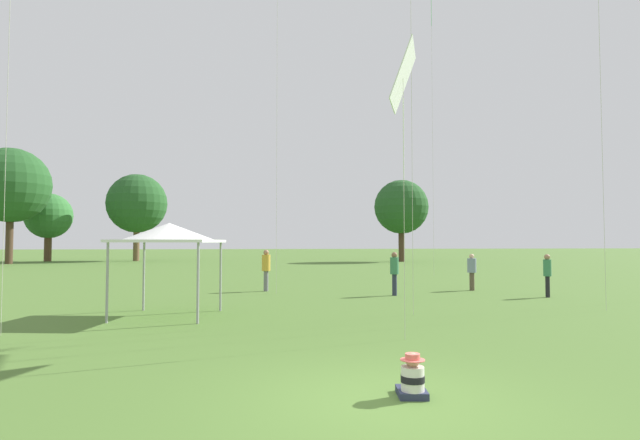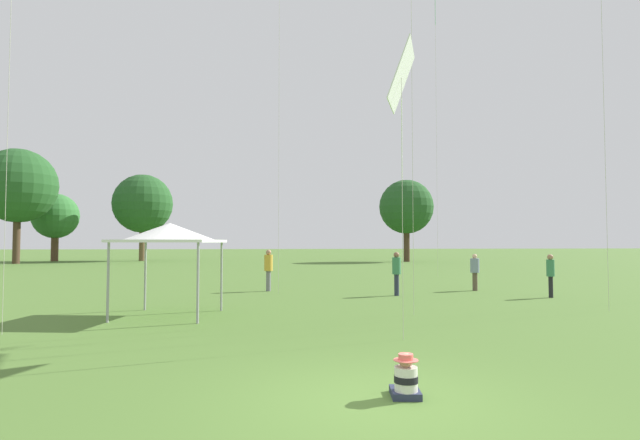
{
  "view_description": "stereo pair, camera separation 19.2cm",
  "coord_description": "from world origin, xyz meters",
  "px_view_note": "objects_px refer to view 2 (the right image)",
  "views": [
    {
      "loc": [
        -1.75,
        -6.75,
        2.2
      ],
      "look_at": [
        0.14,
        7.66,
        2.84
      ],
      "focal_mm": 28.0,
      "sensor_mm": 36.0,
      "label": 1
    },
    {
      "loc": [
        -1.56,
        -6.77,
        2.2
      ],
      "look_at": [
        0.14,
        7.66,
        2.84
      ],
      "focal_mm": 28.0,
      "sensor_mm": 36.0,
      "label": 2
    }
  ],
  "objects_px": {
    "person_standing_2": "(475,269)",
    "person_standing_3": "(396,269)",
    "kite_7": "(401,80)",
    "distant_tree_0": "(18,186)",
    "distant_tree_1": "(55,216)",
    "distant_tree_2": "(143,204)",
    "person_standing_0": "(550,271)",
    "canopy_tent": "(170,233)",
    "person_standing_1": "(268,266)",
    "seated_toddler": "(406,379)",
    "distant_tree_3": "(406,207)"
  },
  "relations": [
    {
      "from": "person_standing_3",
      "to": "distant_tree_3",
      "type": "bearing_deg",
      "value": 109.86
    },
    {
      "from": "distant_tree_2",
      "to": "distant_tree_3",
      "type": "bearing_deg",
      "value": -11.47
    },
    {
      "from": "seated_toddler",
      "to": "distant_tree_0",
      "type": "distance_m",
      "value": 54.44
    },
    {
      "from": "kite_7",
      "to": "distant_tree_3",
      "type": "xyz_separation_m",
      "value": [
        12.94,
        43.13,
        0.18
      ]
    },
    {
      "from": "person_standing_3",
      "to": "person_standing_0",
      "type": "bearing_deg",
      "value": 23.33
    },
    {
      "from": "canopy_tent",
      "to": "distant_tree_1",
      "type": "relative_size",
      "value": 0.42
    },
    {
      "from": "kite_7",
      "to": "person_standing_1",
      "type": "bearing_deg",
      "value": -100.15
    },
    {
      "from": "person_standing_0",
      "to": "person_standing_3",
      "type": "bearing_deg",
      "value": -134.78
    },
    {
      "from": "person_standing_0",
      "to": "person_standing_1",
      "type": "bearing_deg",
      "value": -140.6
    },
    {
      "from": "person_standing_3",
      "to": "canopy_tent",
      "type": "bearing_deg",
      "value": -113.13
    },
    {
      "from": "person_standing_2",
      "to": "distant_tree_3",
      "type": "relative_size",
      "value": 0.18
    },
    {
      "from": "distant_tree_2",
      "to": "distant_tree_3",
      "type": "distance_m",
      "value": 30.54
    },
    {
      "from": "person_standing_1",
      "to": "canopy_tent",
      "type": "distance_m",
      "value": 7.94
    },
    {
      "from": "distant_tree_0",
      "to": "distant_tree_2",
      "type": "xyz_separation_m",
      "value": [
        10.85,
        6.42,
        -1.24
      ]
    },
    {
      "from": "person_standing_0",
      "to": "kite_7",
      "type": "relative_size",
      "value": 0.26
    },
    {
      "from": "person_standing_2",
      "to": "distant_tree_0",
      "type": "xyz_separation_m",
      "value": [
        -34.27,
        32.12,
        6.93
      ]
    },
    {
      "from": "person_standing_2",
      "to": "distant_tree_2",
      "type": "bearing_deg",
      "value": 77.39
    },
    {
      "from": "person_standing_0",
      "to": "distant_tree_0",
      "type": "distance_m",
      "value": 50.84
    },
    {
      "from": "distant_tree_1",
      "to": "distant_tree_3",
      "type": "xyz_separation_m",
      "value": [
        39.62,
        -6.15,
        0.98
      ]
    },
    {
      "from": "person_standing_0",
      "to": "person_standing_2",
      "type": "distance_m",
      "value": 3.55
    },
    {
      "from": "distant_tree_0",
      "to": "distant_tree_3",
      "type": "height_order",
      "value": "distant_tree_0"
    },
    {
      "from": "person_standing_2",
      "to": "distant_tree_0",
      "type": "relative_size",
      "value": 0.14
    },
    {
      "from": "person_standing_2",
      "to": "distant_tree_1",
      "type": "bearing_deg",
      "value": 86.72
    },
    {
      "from": "distant_tree_0",
      "to": "distant_tree_1",
      "type": "xyz_separation_m",
      "value": [
        1.15,
        6.5,
        -2.78
      ]
    },
    {
      "from": "distant_tree_2",
      "to": "person_standing_0",
      "type": "bearing_deg",
      "value": -58.83
    },
    {
      "from": "seated_toddler",
      "to": "distant_tree_2",
      "type": "height_order",
      "value": "distant_tree_2"
    },
    {
      "from": "person_standing_2",
      "to": "person_standing_3",
      "type": "height_order",
      "value": "person_standing_3"
    },
    {
      "from": "person_standing_0",
      "to": "distant_tree_3",
      "type": "xyz_separation_m",
      "value": [
        4.74,
        35.56,
        5.07
      ]
    },
    {
      "from": "distant_tree_0",
      "to": "distant_tree_1",
      "type": "distance_m",
      "value": 7.16
    },
    {
      "from": "person_standing_1",
      "to": "kite_7",
      "type": "bearing_deg",
      "value": -19.46
    },
    {
      "from": "distant_tree_2",
      "to": "person_standing_3",
      "type": "bearing_deg",
      "value": -64.32
    },
    {
      "from": "person_standing_2",
      "to": "seated_toddler",
      "type": "bearing_deg",
      "value": -161.15
    },
    {
      "from": "seated_toddler",
      "to": "person_standing_3",
      "type": "distance_m",
      "value": 13.55
    },
    {
      "from": "person_standing_1",
      "to": "person_standing_3",
      "type": "xyz_separation_m",
      "value": [
        5.2,
        -2.5,
        -0.04
      ]
    },
    {
      "from": "distant_tree_2",
      "to": "distant_tree_3",
      "type": "relative_size",
      "value": 1.1
    },
    {
      "from": "distant_tree_2",
      "to": "distant_tree_1",
      "type": "bearing_deg",
      "value": 179.56
    },
    {
      "from": "person_standing_1",
      "to": "person_standing_2",
      "type": "relative_size",
      "value": 1.12
    },
    {
      "from": "person_standing_1",
      "to": "distant_tree_2",
      "type": "distance_m",
      "value": 40.63
    },
    {
      "from": "seated_toddler",
      "to": "person_standing_1",
      "type": "height_order",
      "value": "person_standing_1"
    },
    {
      "from": "kite_7",
      "to": "distant_tree_2",
      "type": "relative_size",
      "value": 0.66
    },
    {
      "from": "person_standing_1",
      "to": "person_standing_2",
      "type": "height_order",
      "value": "person_standing_1"
    },
    {
      "from": "person_standing_0",
      "to": "kite_7",
      "type": "xyz_separation_m",
      "value": [
        -8.2,
        -7.57,
        4.89
      ]
    },
    {
      "from": "distant_tree_1",
      "to": "distant_tree_2",
      "type": "bearing_deg",
      "value": -0.44
    },
    {
      "from": "person_standing_2",
      "to": "kite_7",
      "type": "distance_m",
      "value": 13.4
    },
    {
      "from": "person_standing_3",
      "to": "kite_7",
      "type": "relative_size",
      "value": 0.27
    },
    {
      "from": "canopy_tent",
      "to": "distant_tree_1",
      "type": "distance_m",
      "value": 49.61
    },
    {
      "from": "person_standing_3",
      "to": "canopy_tent",
      "type": "relative_size",
      "value": 0.55
    },
    {
      "from": "kite_7",
      "to": "distant_tree_2",
      "type": "xyz_separation_m",
      "value": [
        -16.98,
        49.2,
        0.73
      ]
    },
    {
      "from": "canopy_tent",
      "to": "distant_tree_1",
      "type": "bearing_deg",
      "value": 114.8
    },
    {
      "from": "canopy_tent",
      "to": "distant_tree_0",
      "type": "height_order",
      "value": "distant_tree_0"
    }
  ]
}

